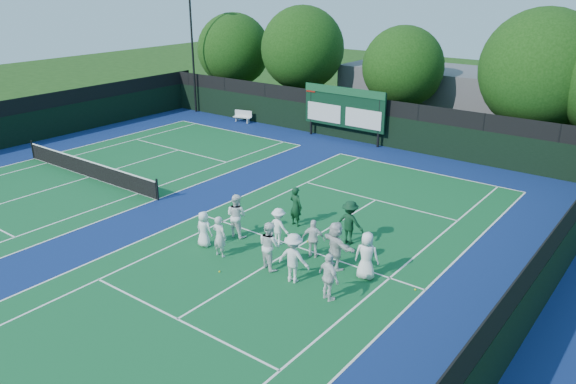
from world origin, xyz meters
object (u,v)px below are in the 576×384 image
Objects in this scene: scoreboard at (344,108)px; coach_left at (296,206)px; tennis_net at (89,168)px; bench at (243,116)px.

scoreboard is 3.39× the size of coach_left.
coach_left is (5.67, -12.90, -1.31)m from scoreboard.
scoreboard is 14.15m from coach_left.
coach_left is (12.66, 1.69, 0.39)m from tennis_net.
bench is 19.13m from coach_left.
tennis_net is at bearing -115.60° from scoreboard.
tennis_net is at bearing -83.42° from bench.
bench is at bearing -33.10° from coach_left.
scoreboard is 8.81m from bench.
scoreboard is 16.26m from tennis_net.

